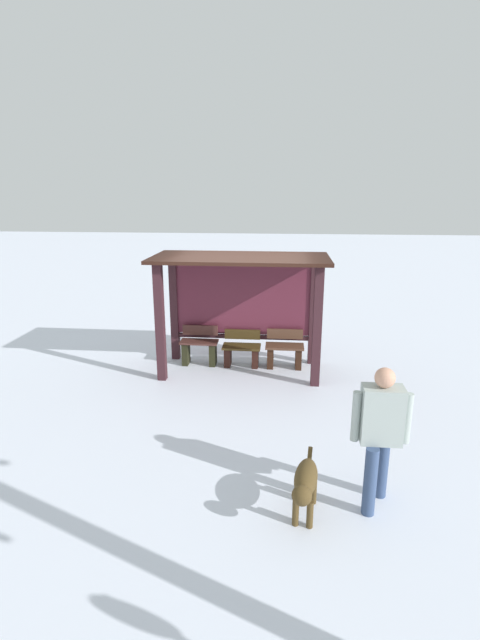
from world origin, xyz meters
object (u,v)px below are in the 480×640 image
object	(u,v)px
bench_right_inside	(284,352)
dog	(305,483)
person_walking	(380,427)
bench_center_inside	(242,352)
bus_shelter	(241,290)
bench_left_inside	(199,348)

from	to	relation	value
bench_right_inside	dog	distance (m)	4.39
person_walking	bench_right_inside	bearing A→B (deg)	103.84
bench_center_inside	person_walking	xyz separation A→B (m)	(1.86, -4.10, 0.66)
bus_shelter	bench_right_inside	world-z (taller)	bus_shelter
person_walking	dog	bearing A→B (deg)	-160.23
person_walking	bench_left_inside	bearing A→B (deg)	123.50
bench_center_inside	bench_right_inside	xyz separation A→B (m)	(0.85, -0.00, 0.02)
person_walking	dog	xyz separation A→B (m)	(-0.79, -0.28, -0.53)
bus_shelter	person_walking	bearing A→B (deg)	-65.20
bus_shelter	bench_left_inside	bearing A→B (deg)	175.35
bench_left_inside	dog	size ratio (longest dim) A/B	0.83
bench_center_inside	bench_right_inside	distance (m)	0.85
bench_right_inside	person_walking	distance (m)	4.27
bench_right_inside	dog	world-z (taller)	bench_right_inside
bus_shelter	bench_left_inside	world-z (taller)	bus_shelter
bench_left_inside	person_walking	distance (m)	4.95
bench_left_inside	bench_right_inside	size ratio (longest dim) A/B	1.03
bus_shelter	bench_center_inside	size ratio (longest dim) A/B	4.30
bench_left_inside	bench_center_inside	xyz separation A→B (m)	(0.85, 0.00, -0.04)
bench_left_inside	person_walking	world-z (taller)	person_walking
bench_left_inside	bench_right_inside	xyz separation A→B (m)	(1.70, 0.00, -0.02)
dog	person_walking	bearing A→B (deg)	19.77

